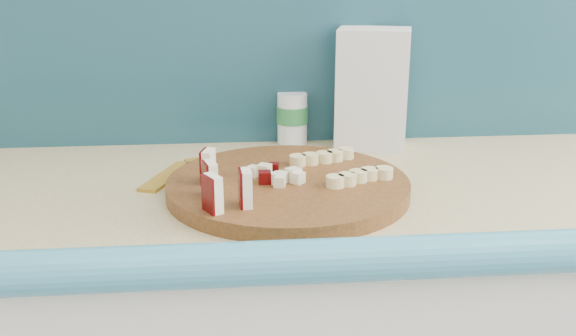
# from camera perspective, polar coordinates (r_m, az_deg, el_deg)

# --- Properties ---
(backsplash) EXTENTS (2.20, 0.02, 0.50)m
(backsplash) POSITION_cam_1_polar(r_m,az_deg,el_deg) (1.41, 12.22, 12.59)
(backsplash) COLOR teal
(backsplash) RESTS_ON kitchen_counter
(cutting_board) EXTENTS (0.52, 0.52, 0.03)m
(cutting_board) POSITION_cam_1_polar(r_m,az_deg,el_deg) (1.08, 0.00, -1.65)
(cutting_board) COLOR #3F210D
(cutting_board) RESTS_ON kitchen_counter
(apple_wedges) EXTENTS (0.09, 0.17, 0.06)m
(apple_wedges) POSITION_cam_1_polar(r_m,az_deg,el_deg) (0.99, -6.20, -1.21)
(apple_wedges) COLOR #FDEECB
(apple_wedges) RESTS_ON cutting_board
(apple_chunks) EXTENTS (0.07, 0.06, 0.02)m
(apple_chunks) POSITION_cam_1_polar(r_m,az_deg,el_deg) (1.06, -1.19, -0.70)
(apple_chunks) COLOR #FFF2CB
(apple_chunks) RESTS_ON cutting_board
(banana_slices) EXTENTS (0.16, 0.18, 0.02)m
(banana_slices) POSITION_cam_1_polar(r_m,az_deg,el_deg) (1.12, 4.63, 0.16)
(banana_slices) COLOR #D7C683
(banana_slices) RESTS_ON cutting_board
(flour_bag) EXTENTS (0.17, 0.14, 0.25)m
(flour_bag) POSITION_cam_1_polar(r_m,az_deg,el_deg) (1.33, 7.51, 6.97)
(flour_bag) COLOR silver
(flour_bag) RESTS_ON kitchen_counter
(canister) EXTENTS (0.07, 0.07, 0.11)m
(canister) POSITION_cam_1_polar(r_m,az_deg,el_deg) (1.36, 0.38, 4.51)
(canister) COLOR white
(canister) RESTS_ON kitchen_counter
(banana_peel) EXTENTS (0.22, 0.18, 0.01)m
(banana_peel) POSITION_cam_1_polar(r_m,az_deg,el_deg) (1.18, -7.92, -0.60)
(banana_peel) COLOR gold
(banana_peel) RESTS_ON kitchen_counter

